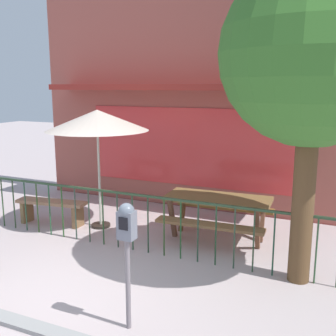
{
  "coord_description": "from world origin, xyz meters",
  "views": [
    {
      "loc": [
        3.09,
        -3.73,
        2.66
      ],
      "look_at": [
        0.46,
        2.17,
        1.35
      ],
      "focal_mm": 43.26,
      "sensor_mm": 36.0,
      "label": 1
    }
  ],
  "objects": [
    {
      "name": "street_tree",
      "position": [
        2.62,
        1.78,
        3.04
      ],
      "size": [
        2.38,
        2.38,
        4.26
      ],
      "color": "brown",
      "rests_on": "ground"
    },
    {
      "name": "patio_bench",
      "position": [
        -2.05,
        2.23,
        0.35
      ],
      "size": [
        1.43,
        0.52,
        0.48
      ],
      "color": "#9D7053",
      "rests_on": "ground"
    },
    {
      "name": "curb_edge",
      "position": [
        0.0,
        -0.64,
        0.0
      ],
      "size": [
        10.39,
        0.2,
        0.11
      ],
      "primitive_type": "cube",
      "color": "gray",
      "rests_on": "ground"
    },
    {
      "name": "ground",
      "position": [
        0.0,
        0.0,
        0.0
      ],
      "size": [
        40.0,
        40.0,
        0.0
      ],
      "primitive_type": "plane",
      "color": "#B3A3A3"
    },
    {
      "name": "parking_meter_near",
      "position": [
        1.02,
        -0.18,
        1.12
      ],
      "size": [
        0.18,
        0.17,
        1.45
      ],
      "color": "slate",
      "rests_on": "ground"
    },
    {
      "name": "patio_fence_front",
      "position": [
        0.0,
        1.77,
        0.66
      ],
      "size": [
        6.26,
        0.04,
        0.97
      ],
      "color": "#283F28",
      "rests_on": "ground"
    },
    {
      "name": "patio_umbrella",
      "position": [
        -1.11,
        2.51,
        2.03
      ],
      "size": [
        1.89,
        1.89,
        2.24
      ],
      "color": "black",
      "rests_on": "ground"
    },
    {
      "name": "pub_storefront",
      "position": [
        0.0,
        4.64,
        2.88
      ],
      "size": [
        7.42,
        1.28,
        5.82
      ],
      "color": "maroon",
      "rests_on": "ground"
    },
    {
      "name": "picnic_table_left",
      "position": [
        1.13,
        2.79,
        0.61
      ],
      "size": [
        1.86,
        1.44,
        0.79
      ],
      "color": "brown",
      "rests_on": "ground"
    }
  ]
}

